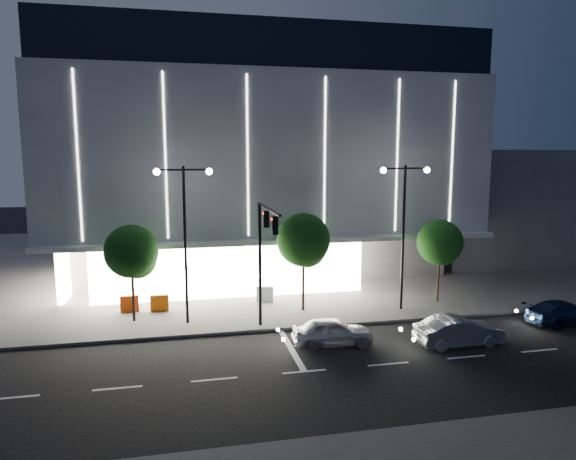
% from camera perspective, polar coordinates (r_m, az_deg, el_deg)
% --- Properties ---
extents(ground, '(160.00, 160.00, 0.00)m').
position_cam_1_polar(ground, '(24.81, -3.66, -14.45)').
color(ground, black).
rests_on(ground, ground).
extents(sidewalk_museum, '(70.00, 40.00, 0.15)m').
position_cam_1_polar(sidewalk_museum, '(48.32, -1.92, -3.01)').
color(sidewalk_museum, '#474747').
rests_on(sidewalk_museum, ground).
extents(museum, '(30.00, 25.80, 18.00)m').
position_cam_1_polar(museum, '(45.38, -4.14, 7.93)').
color(museum, '#4C4C51').
rests_on(museum, ground).
extents(annex_building, '(16.00, 20.00, 10.00)m').
position_cam_1_polar(annex_building, '(55.24, 20.07, 3.08)').
color(annex_building, '#4C4C51').
rests_on(annex_building, ground).
extents(traffic_mast, '(0.33, 5.89, 7.07)m').
position_cam_1_polar(traffic_mast, '(26.72, -2.68, -1.52)').
color(traffic_mast, black).
rests_on(traffic_mast, ground).
extents(street_lamp_west, '(3.16, 0.36, 9.00)m').
position_cam_1_polar(street_lamp_west, '(28.88, -11.41, 0.93)').
color(street_lamp_west, black).
rests_on(street_lamp_west, ground).
extents(street_lamp_east, '(3.16, 0.36, 9.00)m').
position_cam_1_polar(street_lamp_east, '(31.76, 12.75, 1.55)').
color(street_lamp_east, black).
rests_on(street_lamp_east, ground).
extents(tree_left, '(3.02, 3.02, 5.72)m').
position_cam_1_polar(tree_left, '(30.31, -16.96, -2.61)').
color(tree_left, black).
rests_on(tree_left, ground).
extents(tree_mid, '(3.25, 3.25, 6.15)m').
position_cam_1_polar(tree_mid, '(30.99, 1.76, -1.44)').
color(tree_mid, black).
rests_on(tree_mid, ground).
extents(tree_right, '(2.91, 2.91, 5.51)m').
position_cam_1_polar(tree_right, '(34.31, 16.53, -1.59)').
color(tree_right, black).
rests_on(tree_right, ground).
extents(car_lead, '(4.19, 1.86, 1.40)m').
position_cam_1_polar(car_lead, '(26.66, 4.96, -11.20)').
color(car_lead, '#B0B2B9').
rests_on(car_lead, ground).
extents(car_second, '(4.54, 1.65, 1.49)m').
position_cam_1_polar(car_second, '(27.90, 18.49, -10.62)').
color(car_second, '#AAADB2').
rests_on(car_second, ground).
extents(car_third, '(4.76, 2.31, 1.34)m').
position_cam_1_polar(car_third, '(33.65, 28.28, -8.07)').
color(car_third, '#122345').
rests_on(car_third, ground).
extents(barrier_a, '(1.12, 0.36, 1.00)m').
position_cam_1_polar(barrier_a, '(32.85, -17.20, -7.85)').
color(barrier_a, '#E8400C').
rests_on(barrier_a, sidewalk_museum).
extents(barrier_c, '(1.10, 0.27, 1.00)m').
position_cam_1_polar(barrier_c, '(32.54, -14.08, -7.88)').
color(barrier_c, '#F45E0D').
rests_on(barrier_c, sidewalk_museum).
extents(barrier_d, '(1.13, 0.54, 1.00)m').
position_cam_1_polar(barrier_d, '(33.58, -2.58, -7.12)').
color(barrier_d, white).
rests_on(barrier_d, sidewalk_museum).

